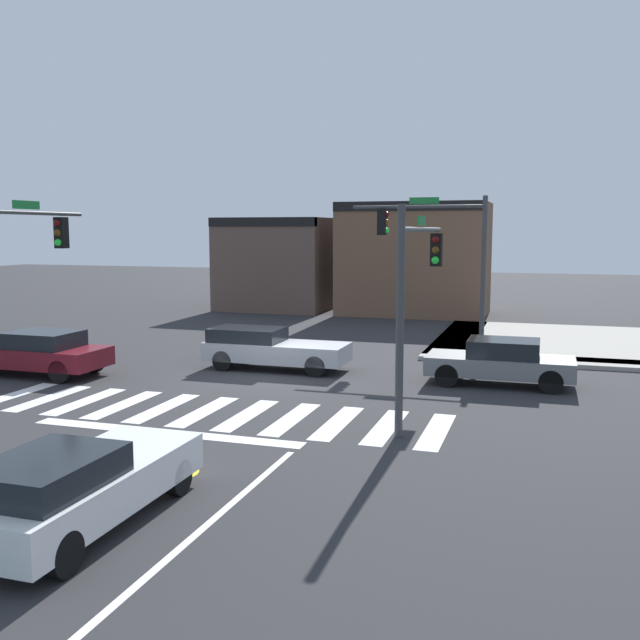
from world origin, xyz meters
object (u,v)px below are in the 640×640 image
at_px(traffic_signal_southeast, 419,273).
at_px(car_white, 79,485).
at_px(car_maroon, 37,352).
at_px(traffic_signal_southwest, 19,259).
at_px(car_silver, 270,348).
at_px(car_gray, 501,362).
at_px(traffic_signal_northeast, 437,245).

xyz_separation_m(traffic_signal_southeast, car_white, (-3.75, -8.77, -2.87)).
height_order(car_maroon, car_white, car_maroon).
distance_m(traffic_signal_southwest, car_silver, 8.24).
bearing_deg(traffic_signal_southwest, car_gray, -68.54).
distance_m(traffic_signal_southeast, car_maroon, 12.83).
bearing_deg(car_maroon, car_white, 131.97).
bearing_deg(car_white, traffic_signal_northeast, -9.51).
xyz_separation_m(traffic_signal_northeast, car_silver, (-4.87, -4.51, -3.37)).
relative_size(traffic_signal_southeast, traffic_signal_southwest, 1.05).
relative_size(car_silver, car_white, 1.03).
bearing_deg(car_white, traffic_signal_southwest, 44.35).
height_order(traffic_signal_southeast, traffic_signal_southwest, traffic_signal_southwest).
bearing_deg(car_silver, car_gray, -1.64).
height_order(traffic_signal_southwest, car_silver, traffic_signal_southwest).
bearing_deg(traffic_signal_northeast, car_gray, 119.49).
bearing_deg(traffic_signal_southeast, traffic_signal_southwest, 96.04).
height_order(traffic_signal_northeast, car_white, traffic_signal_northeast).
height_order(traffic_signal_southwest, car_gray, traffic_signal_southwest).
xyz_separation_m(traffic_signal_northeast, traffic_signal_southwest, (-10.33, -9.84, -0.27)).
height_order(traffic_signal_northeast, car_maroon, traffic_signal_northeast).
bearing_deg(car_gray, car_maroon, -168.16).
xyz_separation_m(traffic_signal_southwest, car_silver, (5.46, 5.33, -3.10)).
bearing_deg(car_silver, car_white, -81.40).
bearing_deg(car_white, car_silver, 8.60).
height_order(car_silver, car_gray, car_gray).
relative_size(traffic_signal_northeast, traffic_signal_southwest, 1.07).
height_order(traffic_signal_southwest, car_white, traffic_signal_southwest).
relative_size(traffic_signal_northeast, car_maroon, 1.25).
xyz_separation_m(car_silver, car_gray, (7.54, -0.22, -0.00)).
distance_m(traffic_signal_northeast, car_silver, 7.45).
height_order(traffic_signal_northeast, car_silver, traffic_signal_northeast).
relative_size(traffic_signal_northeast, car_silver, 1.23).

